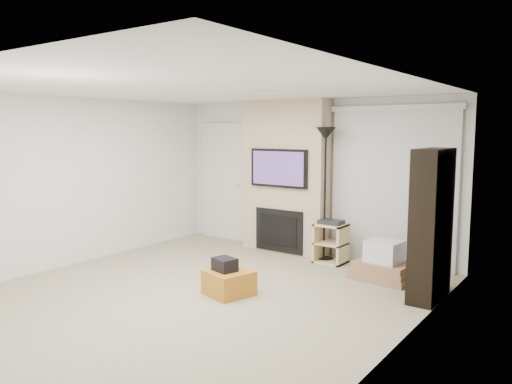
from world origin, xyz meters
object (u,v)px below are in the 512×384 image
Objects in this scene: av_stand at (331,240)px; bookshelf at (431,225)px; ottoman at (229,283)px; box_stack at (384,265)px; floor_lamp at (325,156)px.

av_stand is 0.37× the size of bookshelf.
ottoman is 2.16m from box_stack.
av_stand is at bearing 159.97° from box_stack.
box_stack is (1.14, -0.43, -1.42)m from floor_lamp.
box_stack is 1.09m from bookshelf.
ottoman is at bearing -94.70° from floor_lamp.
floor_lamp is at bearing 155.28° from bookshelf.
bookshelf is (0.73, -0.43, 0.70)m from box_stack.
floor_lamp is 3.12× the size of av_stand.
bookshelf reaches higher than ottoman.
box_stack is 0.47× the size of bookshelf.
bookshelf is at bearing -24.68° from av_stand.
ottoman is at bearing -147.86° from bookshelf.
ottoman is 0.24× the size of floor_lamp.
ottoman is at bearing -99.03° from av_stand.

